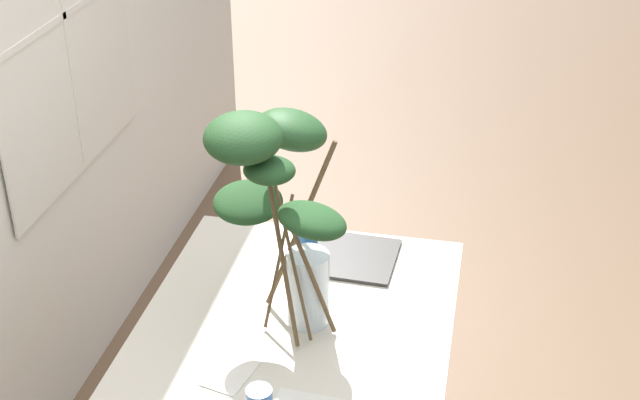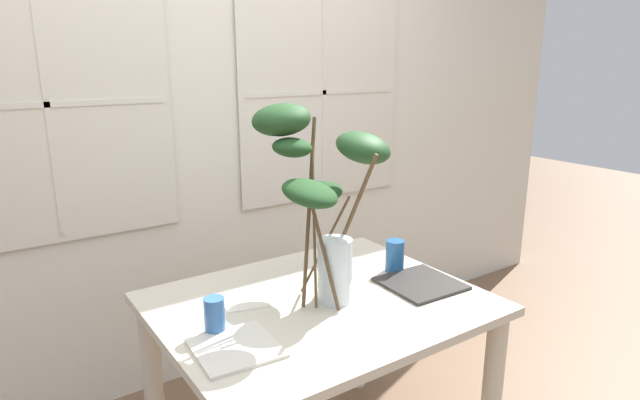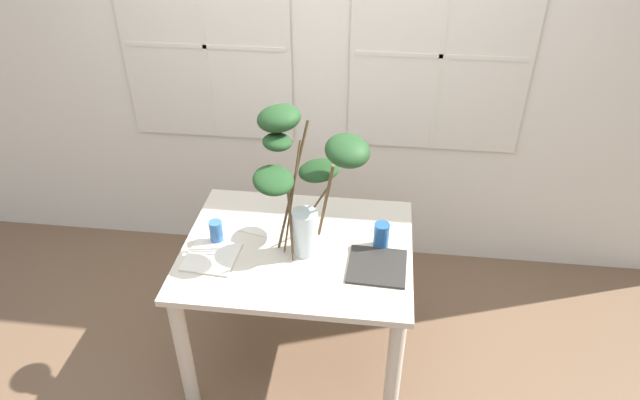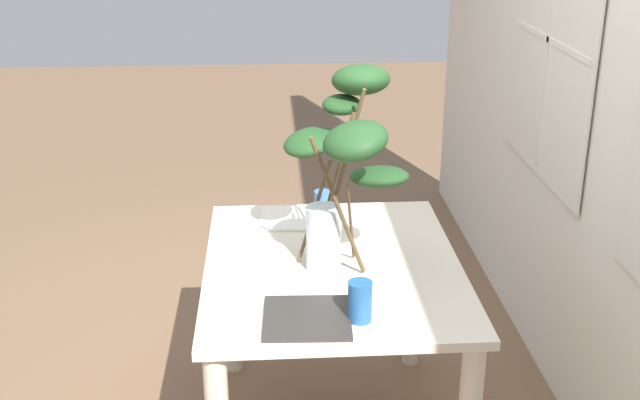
{
  "view_description": "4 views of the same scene",
  "coord_description": "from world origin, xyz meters",
  "px_view_note": "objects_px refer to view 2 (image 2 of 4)",
  "views": [
    {
      "loc": [
        -2.02,
        -0.5,
        2.38
      ],
      "look_at": [
        0.04,
        -0.07,
        1.19
      ],
      "focal_mm": 49.74,
      "sensor_mm": 36.0,
      "label": 1
    },
    {
      "loc": [
        -1.01,
        -1.49,
        1.63
      ],
      "look_at": [
        -0.03,
        -0.05,
        1.16
      ],
      "focal_mm": 30.13,
      "sensor_mm": 36.0,
      "label": 2
    },
    {
      "loc": [
        0.37,
        -2.16,
        2.52
      ],
      "look_at": [
        0.11,
        -0.01,
        1.06
      ],
      "focal_mm": 31.4,
      "sensor_mm": 36.0,
      "label": 3
    },
    {
      "loc": [
        2.62,
        -0.22,
        2.06
      ],
      "look_at": [
        0.11,
        -0.05,
        1.05
      ],
      "focal_mm": 45.23,
      "sensor_mm": 36.0,
      "label": 4
    }
  ],
  "objects_px": {
    "vase_with_branches": "(323,184)",
    "plate_square_left": "(236,348)",
    "plate_square_right": "(421,283)",
    "drinking_glass_blue_left": "(215,315)",
    "drinking_glass_blue_right": "(395,256)",
    "dining_table": "(319,335)"
  },
  "relations": [
    {
      "from": "vase_with_branches",
      "to": "drinking_glass_blue_right",
      "type": "height_order",
      "value": "vase_with_branches"
    },
    {
      "from": "vase_with_branches",
      "to": "plate_square_left",
      "type": "height_order",
      "value": "vase_with_branches"
    },
    {
      "from": "dining_table",
      "to": "drinking_glass_blue_right",
      "type": "distance_m",
      "value": 0.47
    },
    {
      "from": "dining_table",
      "to": "plate_square_left",
      "type": "xyz_separation_m",
      "value": [
        -0.4,
        -0.14,
        0.15
      ]
    },
    {
      "from": "drinking_glass_blue_left",
      "to": "drinking_glass_blue_right",
      "type": "relative_size",
      "value": 0.91
    },
    {
      "from": "plate_square_left",
      "to": "plate_square_right",
      "type": "relative_size",
      "value": 0.89
    },
    {
      "from": "plate_square_right",
      "to": "drinking_glass_blue_right",
      "type": "bearing_deg",
      "value": 85.93
    },
    {
      "from": "vase_with_branches",
      "to": "dining_table",
      "type": "bearing_deg",
      "value": -138.38
    },
    {
      "from": "vase_with_branches",
      "to": "drinking_glass_blue_right",
      "type": "relative_size",
      "value": 5.45
    },
    {
      "from": "plate_square_left",
      "to": "vase_with_branches",
      "type": "bearing_deg",
      "value": 21.96
    },
    {
      "from": "dining_table",
      "to": "vase_with_branches",
      "type": "relative_size",
      "value": 1.58
    },
    {
      "from": "drinking_glass_blue_left",
      "to": "plate_square_right",
      "type": "distance_m",
      "value": 0.82
    },
    {
      "from": "vase_with_branches",
      "to": "drinking_glass_blue_left",
      "type": "relative_size",
      "value": 6.01
    },
    {
      "from": "vase_with_branches",
      "to": "drinking_glass_blue_right",
      "type": "bearing_deg",
      "value": 2.35
    },
    {
      "from": "plate_square_left",
      "to": "drinking_glass_blue_left",
      "type": "bearing_deg",
      "value": 93.59
    },
    {
      "from": "dining_table",
      "to": "drinking_glass_blue_left",
      "type": "relative_size",
      "value": 9.51
    },
    {
      "from": "vase_with_branches",
      "to": "drinking_glass_blue_left",
      "type": "distance_m",
      "value": 0.58
    },
    {
      "from": "drinking_glass_blue_left",
      "to": "vase_with_branches",
      "type": "bearing_deg",
      "value": 5.83
    },
    {
      "from": "drinking_glass_blue_right",
      "to": "plate_square_right",
      "type": "relative_size",
      "value": 0.48
    },
    {
      "from": "drinking_glass_blue_right",
      "to": "plate_square_right",
      "type": "xyz_separation_m",
      "value": [
        -0.01,
        -0.17,
        -0.06
      ]
    },
    {
      "from": "plate_square_right",
      "to": "drinking_glass_blue_left",
      "type": "bearing_deg",
      "value": 172.71
    },
    {
      "from": "plate_square_right",
      "to": "plate_square_left",
      "type": "bearing_deg",
      "value": -177.95
    }
  ]
}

